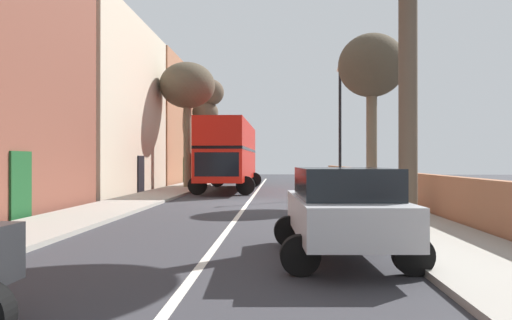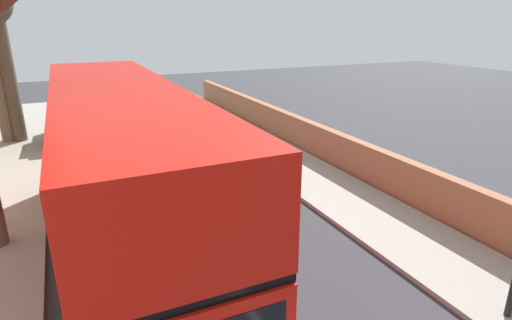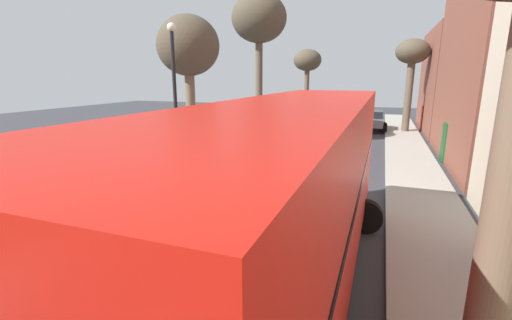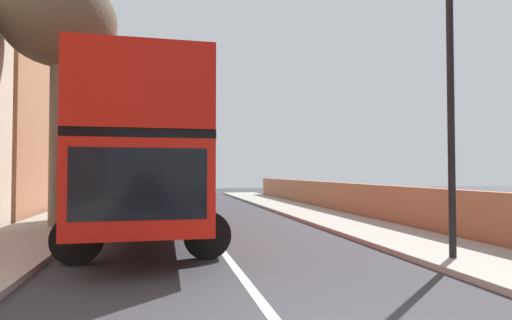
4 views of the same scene
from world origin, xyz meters
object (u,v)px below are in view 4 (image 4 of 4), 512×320
object	(u,v)px
street_tree_left_6	(102,77)
lamppost_right	(450,74)
street_tree_left_2	(59,24)
double_decker_bus	(151,154)
parked_car_green_left_2	(141,188)
street_tree_left_4	(94,106)

from	to	relation	value
street_tree_left_6	lamppost_right	xyz separation A→B (m)	(9.03, -17.33, -3.42)
street_tree_left_2	street_tree_left_6	world-z (taller)	street_tree_left_6
double_decker_bus	street_tree_left_6	xyz separation A→B (m)	(-3.03, 11.99, 4.87)
parked_car_green_left_2	street_tree_left_6	xyz separation A→B (m)	(-2.23, 0.78, 6.30)
parked_car_green_left_2	street_tree_left_6	world-z (taller)	street_tree_left_6
double_decker_bus	street_tree_left_6	distance (m)	13.29
street_tree_left_6	parked_car_green_left_2	bearing A→B (deg)	-19.25
double_decker_bus	street_tree_left_4	world-z (taller)	street_tree_left_4
street_tree_left_6	street_tree_left_2	bearing A→B (deg)	-89.62
parked_car_green_left_2	lamppost_right	size ratio (longest dim) A/B	0.63
parked_car_green_left_2	street_tree_left_4	world-z (taller)	street_tree_left_4
street_tree_left_4	street_tree_left_2	bearing A→B (deg)	-87.09
double_decker_bus	street_tree_left_2	size ratio (longest dim) A/B	1.37
lamppost_right	parked_car_green_left_2	bearing A→B (deg)	112.33
double_decker_bus	street_tree_left_6	size ratio (longest dim) A/B	1.25
double_decker_bus	street_tree_left_6	bearing A→B (deg)	104.16
street_tree_left_6	lamppost_right	size ratio (longest dim) A/B	1.40
parked_car_green_left_2	double_decker_bus	bearing A→B (deg)	-85.92
parked_car_green_left_2	lamppost_right	world-z (taller)	lamppost_right
double_decker_bus	street_tree_left_4	xyz separation A→B (m)	(-3.49, 12.20, 3.25)
street_tree_left_4	street_tree_left_6	bearing A→B (deg)	-23.88
street_tree_left_2	street_tree_left_6	distance (m)	10.26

